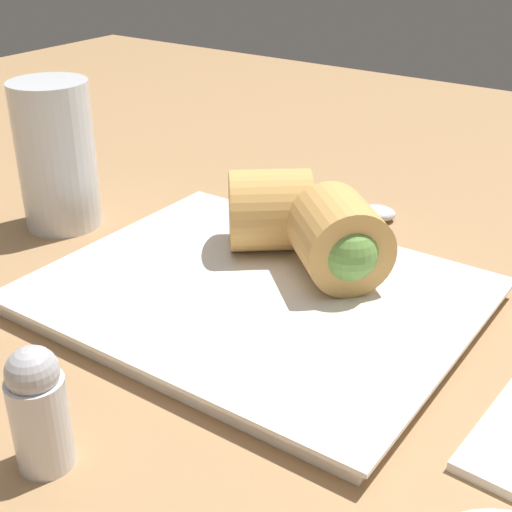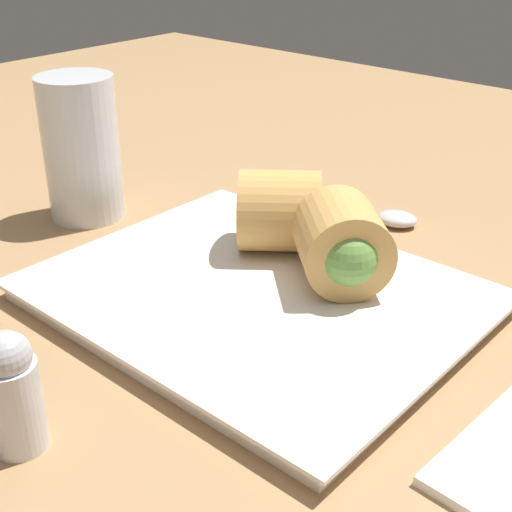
{
  "view_description": "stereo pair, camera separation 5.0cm",
  "coord_description": "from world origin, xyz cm",
  "px_view_note": "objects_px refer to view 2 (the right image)",
  "views": [
    {
      "loc": [
        -22.46,
        38.64,
        28.54
      ],
      "look_at": [
        2.75,
        2.57,
        6.02
      ],
      "focal_mm": 50.0,
      "sensor_mm": 36.0,
      "label": 1
    },
    {
      "loc": [
        -26.39,
        35.54,
        28.54
      ],
      "look_at": [
        2.75,
        2.57,
        6.02
      ],
      "focal_mm": 50.0,
      "sensor_mm": 36.0,
      "label": 2
    }
  ],
  "objects_px": {
    "drinking_glass": "(81,149)",
    "serving_plate": "(256,296)",
    "salt_shaker": "(12,392)",
    "spoon": "(382,217)"
  },
  "relations": [
    {
      "from": "serving_plate",
      "to": "salt_shaker",
      "type": "xyz_separation_m",
      "value": [
        -0.0,
        0.19,
        0.03
      ]
    },
    {
      "from": "drinking_glass",
      "to": "salt_shaker",
      "type": "xyz_separation_m",
      "value": [
        -0.22,
        0.21,
        -0.03
      ]
    },
    {
      "from": "serving_plate",
      "to": "drinking_glass",
      "type": "distance_m",
      "value": 0.23
    },
    {
      "from": "drinking_glass",
      "to": "salt_shaker",
      "type": "height_order",
      "value": "drinking_glass"
    },
    {
      "from": "serving_plate",
      "to": "salt_shaker",
      "type": "distance_m",
      "value": 0.19
    },
    {
      "from": "drinking_glass",
      "to": "salt_shaker",
      "type": "relative_size",
      "value": 1.8
    },
    {
      "from": "drinking_glass",
      "to": "serving_plate",
      "type": "bearing_deg",
      "value": 175.07
    },
    {
      "from": "spoon",
      "to": "salt_shaker",
      "type": "xyz_separation_m",
      "value": [
        -0.01,
        0.37,
        0.03
      ]
    },
    {
      "from": "serving_plate",
      "to": "drinking_glass",
      "type": "height_order",
      "value": "drinking_glass"
    },
    {
      "from": "salt_shaker",
      "to": "serving_plate",
      "type": "bearing_deg",
      "value": -89.62
    }
  ]
}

